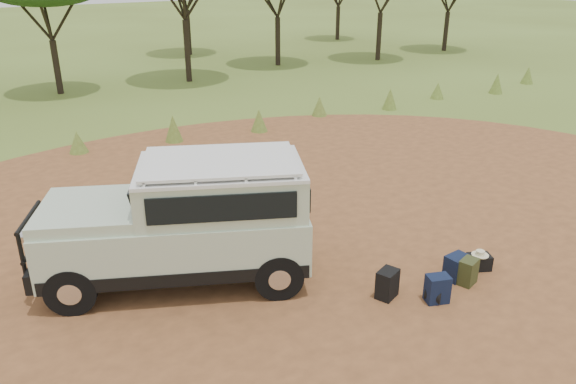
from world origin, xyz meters
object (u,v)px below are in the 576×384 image
hard_case (479,262)px  walking_staff (88,242)px  backpack_olive (468,272)px  safari_vehicle (186,225)px  backpack_navy (437,289)px  backpack_black (387,284)px  duffel_navy (457,267)px

hard_case → walking_staff: bearing=173.7°
walking_staff → backpack_olive: size_ratio=2.78×
safari_vehicle → backpack_navy: size_ratio=10.05×
safari_vehicle → backpack_black: size_ratio=9.60×
duffel_navy → hard_case: duffel_navy is taller
walking_staff → backpack_black: size_ratio=2.61×
hard_case → duffel_navy: bearing=-154.3°
safari_vehicle → backpack_navy: bearing=-17.1°
walking_staff → backpack_navy: walking_staff is taller
backpack_black → walking_staff: bearing=117.8°
backpack_olive → duffel_navy: backpack_olive is taller
duffel_navy → hard_case: size_ratio=1.13×
backpack_olive → safari_vehicle: bearing=128.5°
backpack_black → backpack_olive: backpack_black is taller
backpack_black → duffel_navy: (1.56, -0.17, -0.03)m
backpack_black → backpack_navy: bearing=-62.7°
backpack_navy → duffel_navy: size_ratio=1.06×
safari_vehicle → backpack_black: safari_vehicle is taller
backpack_navy → duffel_navy: 0.96m
duffel_navy → backpack_black: bearing=167.7°
backpack_navy → backpack_black: bearing=158.8°
walking_staff → duffel_navy: walking_staff is taller
safari_vehicle → duffel_navy: (4.43, -2.58, -0.91)m
safari_vehicle → backpack_black: bearing=-17.2°
backpack_navy → hard_case: size_ratio=1.19×
backpack_navy → backpack_olive: backpack_navy is taller
backpack_black → safari_vehicle: bearing=116.7°
safari_vehicle → backpack_olive: safari_vehicle is taller
backpack_black → backpack_navy: (0.68, -0.56, -0.01)m
backpack_olive → walking_staff: bearing=127.2°
walking_staff → backpack_olive: bearing=-55.1°
walking_staff → duffel_navy: (5.99, -3.75, -0.42)m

